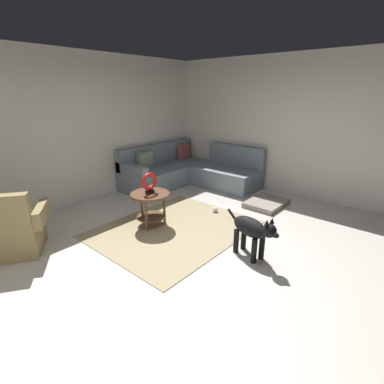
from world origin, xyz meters
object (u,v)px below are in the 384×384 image
Objects in this scene: torus_sculpture at (149,182)px; armchair at (13,231)px; sectional_couch at (189,172)px; dog_bed_mat at (267,203)px; dog at (252,230)px; dog_toy_ball at (215,210)px; side_table at (150,201)px.

armchair is at bearing 157.83° from torus_sculpture.
armchair is (-3.68, -0.25, 0.03)m from sectional_couch.
dog is (-1.75, -0.66, 0.33)m from dog_bed_mat.
dog_toy_ball is at bearing -23.35° from torus_sculpture.
armchair reaches higher than dog_bed_mat.
torus_sculpture is (-0.00, 0.00, 0.29)m from side_table.
sectional_couch is 2.19m from side_table.
sectional_couch is at bearing 25.69° from side_table.
sectional_couch reaches higher than torus_sculpture.
torus_sculpture is at bearing 156.65° from dog_toy_ball.
torus_sculpture is at bearing -154.31° from sectional_couch.
side_table is at bearing 153.26° from dog_bed_mat.
side_table is 1.67m from dog.
sectional_couch is 3.75× the size of side_table.
armchair is at bearing -176.06° from sectional_couch.
armchair reaches higher than dog_toy_ball.
torus_sculpture is 1.35m from dog_toy_ball.
dog_toy_ball is (0.86, 1.19, -0.33)m from dog.
dog_toy_ball is (2.78, -1.16, -0.28)m from armchair.
torus_sculpture reaches higher than dog_toy_ball.
dog_toy_ball is at bearing -122.48° from sectional_couch.
sectional_couch reaches higher than side_table.
dog is at bearing -17.00° from armchair.
side_table reaches higher than dog_toy_ball.
dog_bed_mat is 0.96× the size of dog.
dog reaches higher than side_table.
armchair is 1.85m from side_table.
dog_toy_ball is (1.07, -0.46, -0.37)m from side_table.
torus_sculpture reaches higher than dog.
side_table is (1.71, -0.70, 0.09)m from armchair.
sectional_couch reaches higher than dog_bed_mat.
dog reaches higher than dog_toy_ball.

